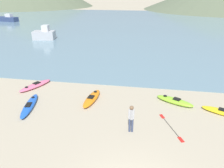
{
  "coord_description": "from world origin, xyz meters",
  "views": [
    {
      "loc": [
        0.14,
        -5.46,
        7.24
      ],
      "look_at": [
        -2.47,
        9.87,
        0.5
      ],
      "focal_mm": 35.0,
      "sensor_mm": 36.0,
      "label": 1
    }
  ],
  "objects": [
    {
      "name": "bay_water",
      "position": [
        0.0,
        45.67,
        0.03
      ],
      "size": [
        160.0,
        70.0,
        0.06
      ],
      "primitive_type": "cube",
      "color": "slate",
      "rests_on": "ground_plane"
    },
    {
      "name": "kayak_on_sand_3",
      "position": [
        -7.45,
        6.22,
        0.14
      ],
      "size": [
        1.37,
        3.44,
        0.31
      ],
      "color": "blue",
      "rests_on": "ground_plane"
    },
    {
      "name": "kayak_on_sand_4",
      "position": [
        -3.59,
        7.88,
        0.16
      ],
      "size": [
        0.97,
        2.89,
        0.37
      ],
      "color": "orange",
      "rests_on": "ground_plane"
    },
    {
      "name": "loose_paddle",
      "position": [
        1.69,
        5.43,
        0.01
      ],
      "size": [
        1.22,
        2.64,
        0.03
      ],
      "color": "black",
      "rests_on": "ground_plane"
    },
    {
      "name": "moored_boat_2",
      "position": [
        -34.34,
        44.84,
        0.69
      ],
      "size": [
        5.44,
        2.62,
        1.81
      ],
      "color": "navy",
      "rests_on": "bay_water"
    },
    {
      "name": "moored_boat_0",
      "position": [
        -16.04,
        26.57,
        0.82
      ],
      "size": [
        3.49,
        2.46,
        2.17
      ],
      "color": "#B2B2B7",
      "rests_on": "bay_water"
    },
    {
      "name": "person_near_foreground",
      "position": [
        -0.53,
        4.64,
        0.93
      ],
      "size": [
        0.33,
        0.29,
        1.62
      ],
      "color": "#384260",
      "rests_on": "ground_plane"
    },
    {
      "name": "kayak_on_sand_0",
      "position": [
        2.17,
        8.45,
        0.17
      ],
      "size": [
        2.66,
        1.85,
        0.38
      ],
      "color": "#8CCC2D",
      "rests_on": "ground_plane"
    },
    {
      "name": "kayak_on_sand_1",
      "position": [
        -8.65,
        9.36,
        0.15
      ],
      "size": [
        1.87,
        2.99,
        0.34
      ],
      "color": "#E5668C",
      "rests_on": "ground_plane"
    }
  ]
}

